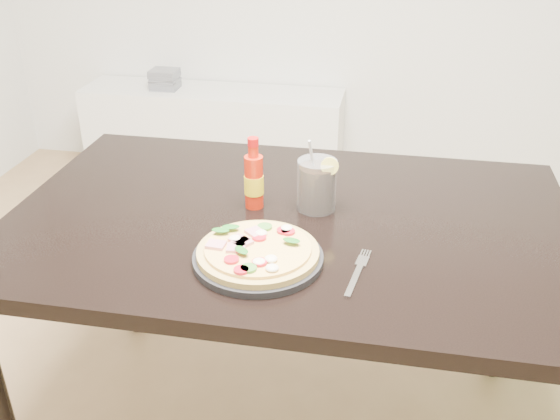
% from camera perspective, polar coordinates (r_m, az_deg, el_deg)
% --- Properties ---
extents(dining_table, '(1.40, 0.90, 0.75)m').
position_cam_1_polar(dining_table, '(1.60, 0.80, -3.19)').
color(dining_table, black).
rests_on(dining_table, ground).
extents(plate, '(0.29, 0.29, 0.02)m').
position_cam_1_polar(plate, '(1.37, -2.02, -4.42)').
color(plate, black).
rests_on(plate, dining_table).
extents(pizza, '(0.27, 0.27, 0.03)m').
position_cam_1_polar(pizza, '(1.36, -2.08, -3.71)').
color(pizza, tan).
rests_on(pizza, plate).
extents(hot_sauce_bottle, '(0.05, 0.05, 0.19)m').
position_cam_1_polar(hot_sauce_bottle, '(1.57, -2.40, 2.75)').
color(hot_sauce_bottle, red).
rests_on(hot_sauce_bottle, dining_table).
extents(cola_cup, '(0.10, 0.10, 0.19)m').
position_cam_1_polar(cola_cup, '(1.57, 3.39, 2.21)').
color(cola_cup, black).
rests_on(cola_cup, dining_table).
extents(fork, '(0.04, 0.19, 0.00)m').
position_cam_1_polar(fork, '(1.35, 7.16, -5.54)').
color(fork, silver).
rests_on(fork, dining_table).
extents(media_console, '(1.40, 0.34, 0.50)m').
position_cam_1_polar(media_console, '(3.48, -6.07, 6.90)').
color(media_console, white).
rests_on(media_console, ground).
extents(cd_stack, '(0.14, 0.12, 0.10)m').
position_cam_1_polar(cd_stack, '(3.45, -10.50, 11.68)').
color(cd_stack, slate).
rests_on(cd_stack, media_console).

